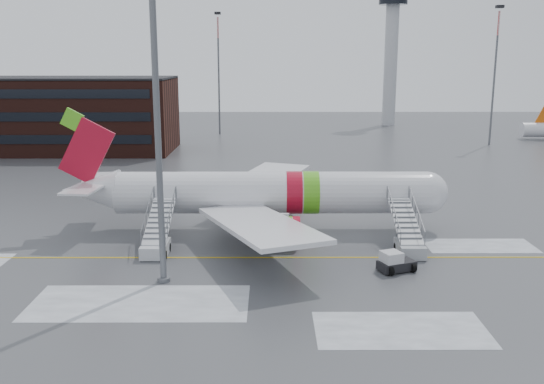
{
  "coord_description": "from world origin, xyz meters",
  "views": [
    {
      "loc": [
        2.42,
        -46.51,
        15.45
      ],
      "look_at": [
        2.57,
        4.89,
        4.0
      ],
      "focal_mm": 40.0,
      "sensor_mm": 36.0,
      "label": 1
    }
  ],
  "objects_px": {
    "airliner": "(261,193)",
    "airstair_fwd": "(408,240)",
    "pushback_tug": "(395,262)",
    "light_mast_near": "(156,81)",
    "airstair_aft": "(157,240)"
  },
  "relations": [
    {
      "from": "airstair_fwd",
      "to": "airstair_aft",
      "type": "height_order",
      "value": "same"
    },
    {
      "from": "airliner",
      "to": "airstair_aft",
      "type": "bearing_deg",
      "value": -141.98
    },
    {
      "from": "airstair_aft",
      "to": "light_mast_near",
      "type": "height_order",
      "value": "light_mast_near"
    },
    {
      "from": "light_mast_near",
      "to": "airliner",
      "type": "bearing_deg",
      "value": 62.78
    },
    {
      "from": "pushback_tug",
      "to": "light_mast_near",
      "type": "bearing_deg",
      "value": -173.01
    },
    {
      "from": "pushback_tug",
      "to": "light_mast_near",
      "type": "relative_size",
      "value": 0.11
    },
    {
      "from": "airliner",
      "to": "light_mast_near",
      "type": "height_order",
      "value": "light_mast_near"
    },
    {
      "from": "airstair_fwd",
      "to": "airstair_aft",
      "type": "bearing_deg",
      "value": 180.0
    },
    {
      "from": "airstair_fwd",
      "to": "airstair_aft",
      "type": "xyz_separation_m",
      "value": [
        -20.31,
        0.0,
        0.0
      ]
    },
    {
      "from": "airliner",
      "to": "airstair_aft",
      "type": "height_order",
      "value": "airliner"
    },
    {
      "from": "airliner",
      "to": "airstair_fwd",
      "type": "xyz_separation_m",
      "value": [
        11.94,
        -6.54,
        -2.35
      ]
    },
    {
      "from": "light_mast_near",
      "to": "airstair_fwd",
      "type": "bearing_deg",
      "value": 19.29
    },
    {
      "from": "airliner",
      "to": "airstair_fwd",
      "type": "height_order",
      "value": "airliner"
    },
    {
      "from": "pushback_tug",
      "to": "airliner",
      "type": "bearing_deg",
      "value": 132.16
    },
    {
      "from": "airstair_aft",
      "to": "light_mast_near",
      "type": "bearing_deg",
      "value": -75.92
    }
  ]
}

